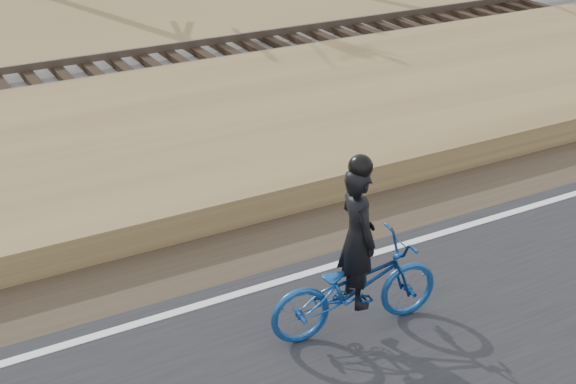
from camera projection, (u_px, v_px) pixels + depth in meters
cyclist at (356, 276)px, 8.76m from camera, size 2.08×0.91×2.11m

